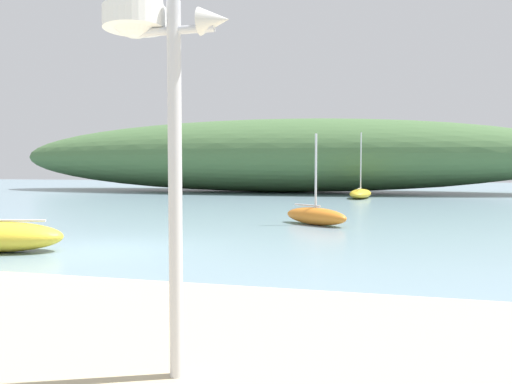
% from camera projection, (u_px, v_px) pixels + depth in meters
% --- Properties ---
extents(ground_plane, '(120.00, 120.00, 0.00)m').
position_uv_depth(ground_plane, '(108.00, 250.00, 11.90)').
color(ground_plane, '#7A99A8').
extents(distant_hill, '(47.06, 11.46, 6.05)m').
position_uv_depth(distant_hill, '(274.00, 156.00, 40.41)').
color(distant_hill, '#476B3D').
rests_on(distant_hill, ground).
extents(mast_structure, '(1.13, 0.55, 3.46)m').
position_uv_depth(mast_structure, '(147.00, 46.00, 4.15)').
color(mast_structure, silver).
rests_on(mast_structure, beach_sand).
extents(sailboat_east_reach, '(2.68, 2.23, 3.23)m').
position_uv_depth(sailboat_east_reach, '(316.00, 216.00, 17.08)').
color(sailboat_east_reach, orange).
rests_on(sailboat_east_reach, ground).
extents(sailboat_near_shore, '(1.70, 4.03, 4.34)m').
position_uv_depth(sailboat_near_shore, '(361.00, 193.00, 31.79)').
color(sailboat_near_shore, gold).
rests_on(sailboat_near_shore, ground).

